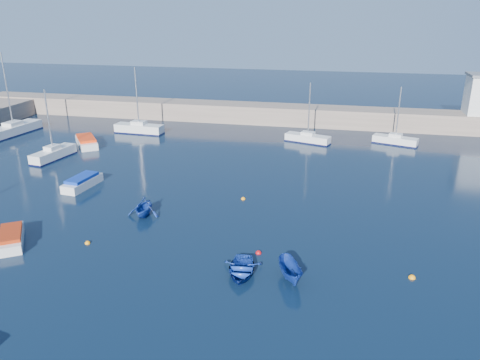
% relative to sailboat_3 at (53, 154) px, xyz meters
% --- Properties ---
extents(ground, '(220.00, 220.00, 0.00)m').
position_rel_sailboat_3_xyz_m(ground, '(22.35, -23.07, -0.62)').
color(ground, black).
rests_on(ground, ground).
extents(back_wall, '(96.00, 4.50, 2.60)m').
position_rel_sailboat_3_xyz_m(back_wall, '(22.35, 22.93, 0.68)').
color(back_wall, gray).
rests_on(back_wall, ground).
extents(sailboat_3, '(2.48, 5.98, 7.78)m').
position_rel_sailboat_3_xyz_m(sailboat_3, '(0.00, 0.00, 0.00)').
color(sailboat_3, silver).
rests_on(sailboat_3, ground).
extents(sailboat_4, '(3.20, 8.45, 10.71)m').
position_rel_sailboat_3_xyz_m(sailboat_4, '(-11.60, 8.76, 0.06)').
color(sailboat_4, silver).
rests_on(sailboat_4, ground).
extents(sailboat_5, '(6.71, 2.23, 8.78)m').
position_rel_sailboat_3_xyz_m(sailboat_5, '(4.57, 12.99, 0.04)').
color(sailboat_5, silver).
rests_on(sailboat_5, ground).
extents(sailboat_6, '(5.86, 3.20, 7.47)m').
position_rel_sailboat_3_xyz_m(sailboat_6, '(27.28, 13.12, -0.07)').
color(sailboat_6, silver).
rests_on(sailboat_6, ground).
extents(sailboat_7, '(5.54, 3.09, 7.11)m').
position_rel_sailboat_3_xyz_m(sailboat_7, '(37.97, 14.60, -0.08)').
color(sailboat_7, silver).
rests_on(sailboat_7, ground).
extents(motorboat_0, '(3.64, 4.39, 0.96)m').
position_rel_sailboat_3_xyz_m(motorboat_0, '(8.76, -18.68, -0.17)').
color(motorboat_0, silver).
rests_on(motorboat_0, ground).
extents(motorboat_1, '(2.02, 4.59, 1.09)m').
position_rel_sailboat_3_xyz_m(motorboat_1, '(7.83, -7.35, -0.11)').
color(motorboat_1, silver).
rests_on(motorboat_1, ground).
extents(motorboat_2, '(4.92, 5.55, 1.14)m').
position_rel_sailboat_3_xyz_m(motorboat_2, '(0.82, 5.72, -0.08)').
color(motorboat_2, silver).
rests_on(motorboat_2, ground).
extents(dinghy_center, '(2.85, 3.75, 0.73)m').
position_rel_sailboat_3_xyz_m(dinghy_center, '(25.75, -19.24, -0.25)').
color(dinghy_center, navy).
rests_on(dinghy_center, ground).
extents(dinghy_left, '(2.78, 3.16, 1.56)m').
position_rel_sailboat_3_xyz_m(dinghy_left, '(16.12, -12.19, 0.16)').
color(dinghy_left, navy).
rests_on(dinghy_left, ground).
extents(dinghy_right, '(2.23, 3.31, 1.20)m').
position_rel_sailboat_3_xyz_m(dinghy_right, '(28.87, -19.21, -0.02)').
color(dinghy_right, navy).
rests_on(dinghy_right, ground).
extents(buoy_0, '(0.40, 0.40, 0.40)m').
position_rel_sailboat_3_xyz_m(buoy_0, '(14.09, -17.56, -0.62)').
color(buoy_0, orange).
rests_on(buoy_0, ground).
extents(buoy_1, '(0.42, 0.42, 0.42)m').
position_rel_sailboat_3_xyz_m(buoy_1, '(26.34, -16.32, -0.62)').
color(buoy_1, '#B30D11').
rests_on(buoy_1, ground).
extents(buoy_2, '(0.45, 0.45, 0.45)m').
position_rel_sailboat_3_xyz_m(buoy_2, '(36.29, -17.37, -0.62)').
color(buoy_2, orange).
rests_on(buoy_2, ground).
extents(buoy_3, '(0.40, 0.40, 0.40)m').
position_rel_sailboat_3_xyz_m(buoy_3, '(23.27, -7.00, -0.62)').
color(buoy_3, orange).
rests_on(buoy_3, ground).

